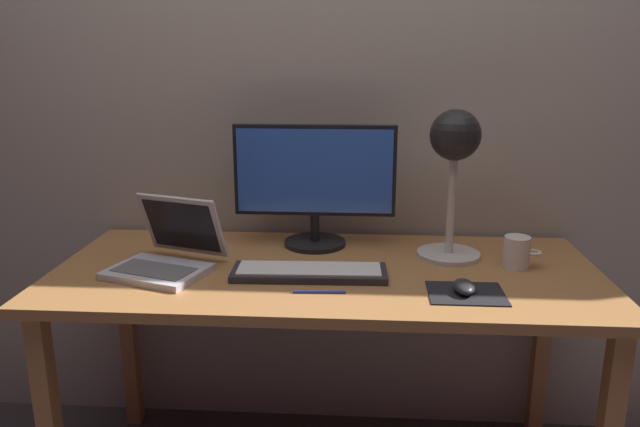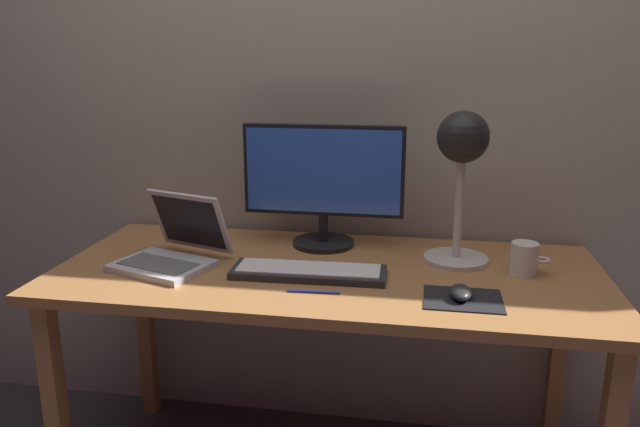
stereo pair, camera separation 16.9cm
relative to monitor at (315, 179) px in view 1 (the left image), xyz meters
The scene contains 10 objects.
back_wall 0.39m from the monitor, 74.84° to the left, with size 4.80×0.06×2.60m, color #B2A893.
desk 0.37m from the monitor, 77.07° to the right, with size 1.60×0.70×0.74m.
monitor is the anchor object (origin of this frame).
keyboard_main 0.35m from the monitor, 88.92° to the right, with size 0.44×0.15×0.03m.
laptop 0.51m from the monitor, 149.01° to the right, with size 0.34×0.34×0.21m.
desk_lamp 0.45m from the monitor, 12.01° to the right, with size 0.19×0.19×0.46m.
mousepad 0.62m from the monitor, 42.26° to the right, with size 0.20×0.16×0.00m, color black.
mouse 0.61m from the monitor, 42.49° to the right, with size 0.06×0.10×0.03m, color #28282B.
coffee_mug 0.66m from the monitor, 15.93° to the right, with size 0.11×0.08×0.10m.
pen 0.47m from the monitor, 84.08° to the right, with size 0.01×0.01×0.14m, color #2633A5.
Camera 1 is at (0.09, -1.68, 1.36)m, focal length 33.98 mm.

